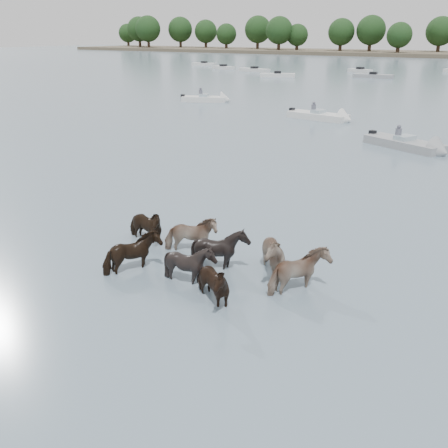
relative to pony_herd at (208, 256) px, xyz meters
The scene contains 7 objects.
ground 2.31m from the pony_herd, 84.48° to the right, with size 400.00×400.00×0.00m, color slate.
shoreline 163.39m from the pony_herd, 115.28° to the left, with size 160.00×30.00×1.00m, color #4C4233.
pony_herd is the anchor object (origin of this frame).
motorboat_a 27.15m from the pony_herd, 104.10° to the left, with size 5.48×2.29×1.92m.
motorboat_b 19.15m from the pony_herd, 85.55° to the left, with size 5.40×3.62×1.92m.
motorboat_f 36.69m from the pony_herd, 123.19° to the left, with size 4.96×3.33×1.92m.
treeline 165.88m from the pony_herd, 117.30° to the left, with size 150.40×21.48×12.16m.
Camera 1 is at (6.82, -8.18, 6.31)m, focal length 39.73 mm.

